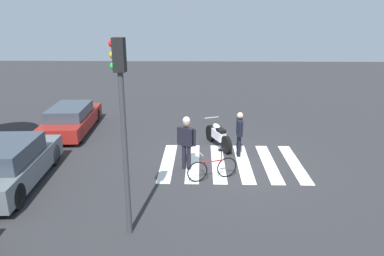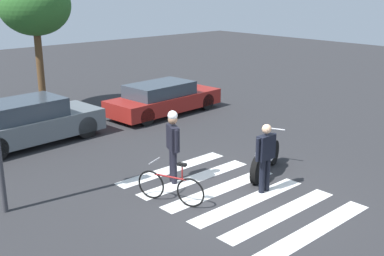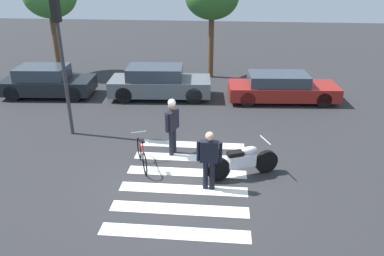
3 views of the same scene
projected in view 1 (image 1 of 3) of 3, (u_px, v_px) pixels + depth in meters
ground_plane at (231, 163)px, 12.53m from camera, size 60.00×60.00×0.00m
police_motorcycle at (218, 136)px, 13.91m from camera, size 2.05×1.02×1.06m
leaning_bicycle at (213, 168)px, 11.13m from camera, size 0.69×1.59×1.00m
officer_on_foot at (186, 139)px, 11.70m from camera, size 0.39×0.64×1.85m
officer_by_motorcycle at (239, 131)px, 12.87m from camera, size 0.67×0.22×1.68m
crosswalk_stripes at (231, 163)px, 12.53m from camera, size 3.45×4.95×0.01m
car_grey_coupe at (10, 164)px, 10.69m from camera, size 4.51×2.03×1.41m
car_maroon_wagon at (72, 119)px, 15.80m from camera, size 4.73×1.99×1.22m
traffic_light_pole at (122, 110)px, 7.55m from camera, size 0.25×0.34×4.57m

